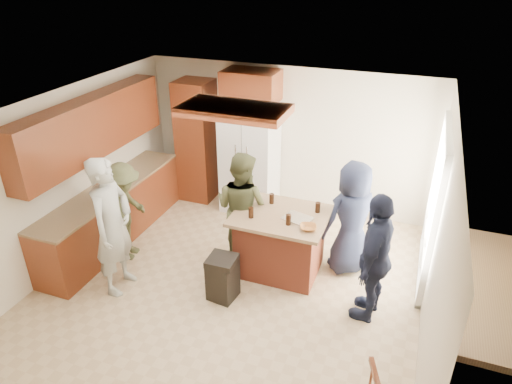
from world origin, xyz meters
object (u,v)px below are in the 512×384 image
(person_behind_left, at_px, (242,207))
(person_side_right, at_px, (375,258))
(person_counter, at_px, (125,212))
(person_behind_right, at_px, (352,218))
(person_front_left, at_px, (113,226))
(trash_bin, at_px, (223,277))
(refrigerator, at_px, (250,161))
(kitchen_island, at_px, (280,242))

(person_behind_left, distance_m, person_side_right, 2.06)
(person_side_right, distance_m, person_counter, 3.58)
(person_side_right, bearing_deg, person_behind_right, -144.33)
(person_front_left, relative_size, person_counter, 1.27)
(person_counter, distance_m, trash_bin, 1.82)
(person_behind_left, xyz_separation_m, person_side_right, (1.97, -0.61, 0.01))
(refrigerator, distance_m, kitchen_island, 1.96)
(refrigerator, bearing_deg, person_side_right, -40.72)
(person_behind_left, xyz_separation_m, person_counter, (-1.61, -0.57, -0.09))
(person_behind_left, xyz_separation_m, kitchen_island, (0.63, -0.13, -0.37))
(refrigerator, bearing_deg, trash_bin, -77.29)
(person_front_left, xyz_separation_m, person_behind_left, (1.30, 1.24, -0.12))
(person_counter, distance_m, kitchen_island, 2.30)
(person_side_right, height_order, kitchen_island, person_side_right)
(person_behind_left, xyz_separation_m, trash_bin, (0.11, -0.96, -0.53))
(person_front_left, distance_m, person_side_right, 3.33)
(refrigerator, height_order, trash_bin, refrigerator)
(person_side_right, bearing_deg, person_front_left, -69.67)
(person_front_left, height_order, refrigerator, person_front_left)
(person_behind_left, relative_size, person_behind_right, 1.01)
(person_behind_left, height_order, trash_bin, person_behind_left)
(person_front_left, bearing_deg, kitchen_island, -63.66)
(trash_bin, bearing_deg, person_counter, 167.24)
(kitchen_island, xyz_separation_m, trash_bin, (-0.52, -0.84, -0.16))
(person_behind_left, height_order, person_counter, person_behind_left)
(person_behind_left, relative_size, person_counter, 1.11)
(person_behind_left, height_order, kitchen_island, person_behind_left)
(person_side_right, bearing_deg, person_behind_left, -97.78)
(person_side_right, relative_size, kitchen_island, 1.34)
(kitchen_island, distance_m, trash_bin, 1.00)
(person_side_right, bearing_deg, person_counter, -81.17)
(person_behind_right, distance_m, person_side_right, 0.96)
(person_front_left, relative_size, kitchen_island, 1.50)
(person_side_right, distance_m, trash_bin, 1.97)
(person_behind_right, xyz_separation_m, kitchen_island, (-0.91, -0.38, -0.36))
(person_behind_left, distance_m, person_behind_right, 1.57)
(person_front_left, relative_size, person_side_right, 1.12)
(person_behind_right, distance_m, trash_bin, 1.95)
(person_front_left, relative_size, person_behind_right, 1.15)
(person_behind_right, relative_size, kitchen_island, 1.31)
(kitchen_island, bearing_deg, person_counter, -168.71)
(person_behind_right, relative_size, refrigerator, 0.93)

